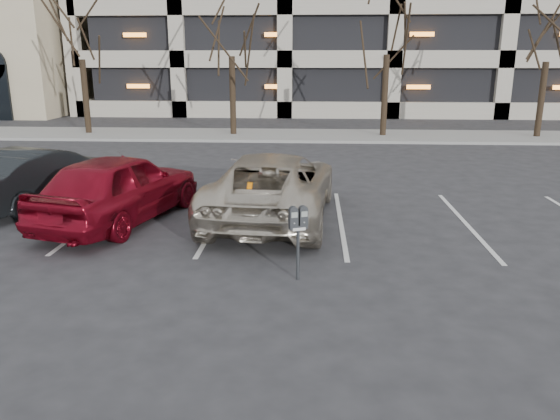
% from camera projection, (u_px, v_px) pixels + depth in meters
% --- Properties ---
extents(ground, '(140.00, 140.00, 0.00)m').
position_uv_depth(ground, '(272.00, 255.00, 10.27)').
color(ground, '#28282B').
rests_on(ground, ground).
extents(sidewalk, '(80.00, 4.00, 0.12)m').
position_uv_depth(sidewalk, '(297.00, 135.00, 25.63)').
color(sidewalk, gray).
rests_on(sidewalk, ground).
extents(stall_lines, '(16.90, 5.20, 0.00)m').
position_uv_depth(stall_lines, '(219.00, 219.00, 12.55)').
color(stall_lines, silver).
rests_on(stall_lines, ground).
extents(tree_a, '(3.43, 3.43, 7.80)m').
position_uv_depth(tree_a, '(77.00, 11.00, 24.70)').
color(tree_a, black).
rests_on(tree_a, ground).
extents(tree_b, '(3.57, 3.57, 8.12)m').
position_uv_depth(tree_b, '(231.00, 5.00, 24.24)').
color(tree_b, black).
rests_on(tree_b, ground).
extents(tree_c, '(3.64, 3.64, 8.28)m').
position_uv_depth(tree_c, '(390.00, 1.00, 23.80)').
color(tree_c, black).
rests_on(tree_c, ground).
extents(tree_d, '(3.34, 3.34, 7.59)m').
position_uv_depth(tree_d, '(552.00, 12.00, 23.54)').
color(tree_d, black).
rests_on(tree_d, ground).
extents(parking_meter, '(0.34, 0.23, 1.25)m').
position_uv_depth(parking_meter, '(298.00, 225.00, 8.89)').
color(parking_meter, black).
rests_on(parking_meter, ground).
extents(suv_silver, '(2.97, 5.69, 1.54)m').
position_uv_depth(suv_silver, '(272.00, 186.00, 12.45)').
color(suv_silver, beige).
rests_on(suv_silver, ground).
extents(car_red, '(3.02, 5.01, 1.60)m').
position_uv_depth(car_red, '(119.00, 187.00, 12.18)').
color(car_red, maroon).
rests_on(car_red, ground).
extents(car_dark, '(2.91, 4.65, 1.45)m').
position_uv_depth(car_dark, '(43.00, 176.00, 13.71)').
color(car_dark, black).
rests_on(car_dark, ground).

